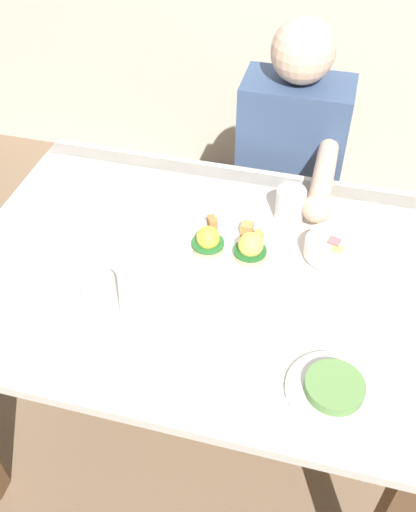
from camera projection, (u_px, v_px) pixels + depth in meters
The scene contains 9 objects.
ground_plane at pixel (200, 417), 1.96m from camera, with size 6.00×6.00×0.00m, color #7F664C.
dining_table at pixel (198, 293), 1.52m from camera, with size 1.20×0.90×0.74m.
eggs_benedict_plate at pixel (230, 248), 1.46m from camera, with size 0.27×0.27×0.09m.
fruit_bowl at pixel (328, 249), 1.45m from camera, with size 0.12×0.12×0.06m.
coffee_mug at pixel (291, 204), 1.55m from camera, with size 0.11×0.08×0.09m.
fork at pixel (151, 359), 1.24m from camera, with size 0.03×0.16×0.00m.
water_glass_near at pixel (101, 303), 1.28m from camera, with size 0.08×0.08×0.14m.
side_plate at pixel (334, 390), 1.17m from camera, with size 0.20×0.20×0.04m.
diner_person at pixel (289, 169), 1.90m from camera, with size 0.34×0.54×1.14m.
Camera 1 is at (0.28, -0.98, 1.76)m, focal length 40.02 mm.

